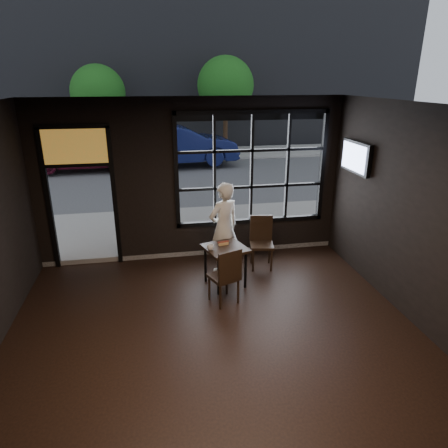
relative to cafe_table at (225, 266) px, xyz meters
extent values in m
cube|color=black|center=(-0.42, -2.17, -0.38)|extent=(6.00, 7.00, 0.02)
cube|color=black|center=(-0.42, -2.17, 2.84)|extent=(6.00, 7.00, 0.02)
cube|color=black|center=(0.78, 1.33, 1.43)|extent=(3.06, 0.12, 2.28)
cube|color=orange|center=(-2.52, 1.33, 1.98)|extent=(1.20, 0.06, 0.70)
cube|color=#545456|center=(-0.42, 21.83, -0.39)|extent=(60.00, 41.00, 0.04)
cube|color=#5B5956|center=(-0.42, 20.83, 7.13)|extent=(28.00, 12.00, 15.00)
cube|color=black|center=(0.00, 0.00, 0.00)|extent=(0.85, 0.85, 0.73)
cube|color=black|center=(-0.13, -0.57, 0.12)|extent=(0.55, 0.55, 0.98)
cube|color=black|center=(0.82, 0.56, 0.14)|extent=(0.50, 0.50, 1.01)
imported|color=silver|center=(0.07, 0.54, 0.51)|extent=(0.76, 0.66, 1.76)
imported|color=silver|center=(-0.27, -0.07, 0.41)|extent=(0.15, 0.15, 0.10)
cube|color=black|center=(2.51, 0.42, 1.78)|extent=(0.11, 0.98, 0.57)
imported|color=#101745|center=(-0.14, 10.20, 0.55)|extent=(5.11, 2.21, 1.64)
imported|color=#530D21|center=(-3.87, 10.09, 0.44)|extent=(4.19, 1.76, 1.42)
cylinder|color=#332114|center=(-3.31, 13.05, 0.73)|extent=(0.20, 0.20, 2.19)
sphere|color=#20601B|center=(-3.31, 13.05, 2.52)|extent=(2.39, 2.39, 2.39)
cylinder|color=#332114|center=(2.42, 12.89, 0.83)|extent=(0.22, 0.22, 2.40)
sphere|color=#2C6217|center=(2.42, 12.89, 2.80)|extent=(2.62, 2.62, 2.62)
camera|label=1|loc=(-1.18, -6.29, 3.15)|focal=32.00mm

